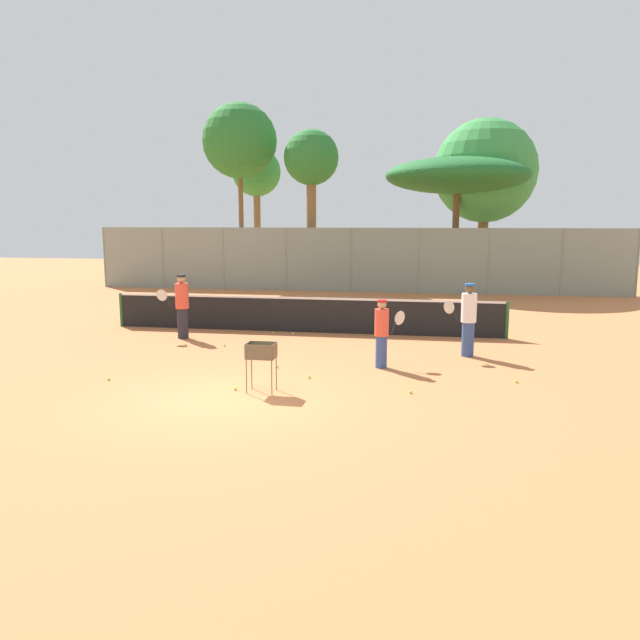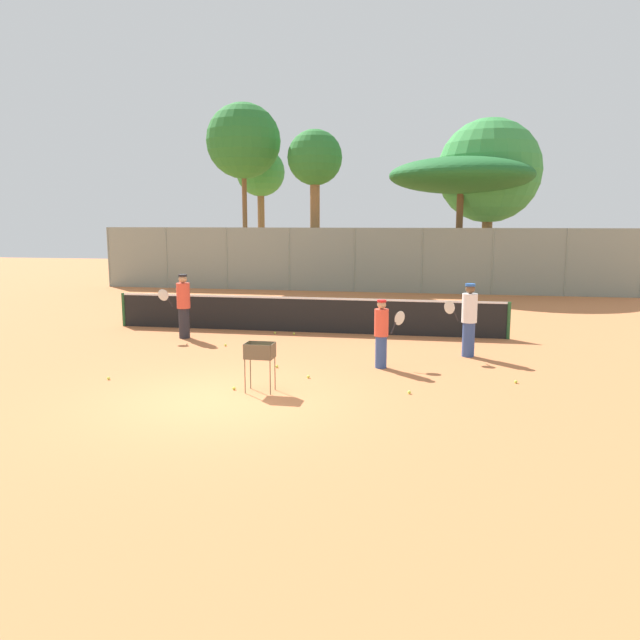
# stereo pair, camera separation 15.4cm
# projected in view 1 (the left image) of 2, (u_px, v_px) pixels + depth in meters

# --- Properties ---
(ground_plane) EXTENTS (80.00, 80.00, 0.00)m
(ground_plane) POSITION_uv_depth(u_px,v_px,m) (224.00, 400.00, 11.78)
(ground_plane) COLOR #C67242
(tennis_net) EXTENTS (12.00, 0.10, 1.07)m
(tennis_net) POSITION_uv_depth(u_px,v_px,m) (303.00, 314.00, 18.85)
(tennis_net) COLOR #26592D
(tennis_net) RESTS_ON ground_plane
(back_fence) EXTENTS (25.38, 0.08, 3.02)m
(back_fence) POSITION_uv_depth(u_px,v_px,m) (351.00, 260.00, 29.46)
(back_fence) COLOR gray
(back_fence) RESTS_ON ground_plane
(tree_0) EXTENTS (5.08, 5.08, 8.33)m
(tree_0) POSITION_uv_depth(u_px,v_px,m) (485.00, 171.00, 30.88)
(tree_0) COLOR brown
(tree_0) RESTS_ON ground_plane
(tree_1) EXTENTS (2.71, 2.71, 7.77)m
(tree_1) POSITION_uv_depth(u_px,v_px,m) (311.00, 162.00, 30.65)
(tree_1) COLOR brown
(tree_1) RESTS_ON ground_plane
(tree_2) EXTENTS (2.77, 2.77, 7.48)m
(tree_2) POSITION_uv_depth(u_px,v_px,m) (257.00, 174.00, 35.62)
(tree_2) COLOR brown
(tree_2) RESTS_ON ground_plane
(tree_3) EXTENTS (6.79, 6.79, 6.30)m
(tree_3) POSITION_uv_depth(u_px,v_px,m) (457.00, 176.00, 29.51)
(tree_3) COLOR brown
(tree_3) RESTS_ON ground_plane
(tree_4) EXTENTS (3.76, 3.76, 9.20)m
(tree_4) POSITION_uv_depth(u_px,v_px,m) (240.00, 141.00, 31.38)
(tree_4) COLOR brown
(tree_4) RESTS_ON ground_plane
(player_white_outfit) EXTENTS (0.87, 0.55, 1.84)m
(player_white_outfit) POSITION_uv_depth(u_px,v_px,m) (182.00, 305.00, 17.80)
(player_white_outfit) COLOR #26262D
(player_white_outfit) RESTS_ON ground_plane
(player_red_cap) EXTENTS (0.86, 0.55, 1.82)m
(player_red_cap) POSITION_uv_depth(u_px,v_px,m) (468.00, 319.00, 15.45)
(player_red_cap) COLOR #334C8C
(player_red_cap) RESTS_ON ground_plane
(player_yellow_shirt) EXTENTS (0.71, 0.64, 1.58)m
(player_yellow_shirt) POSITION_uv_depth(u_px,v_px,m) (382.00, 333.00, 14.25)
(player_yellow_shirt) COLOR #334C8C
(player_yellow_shirt) RESTS_ON ground_plane
(ball_cart) EXTENTS (0.56, 0.41, 0.98)m
(ball_cart) POSITION_uv_depth(u_px,v_px,m) (261.00, 355.00, 12.22)
(ball_cart) COLOR brown
(ball_cart) RESTS_ON ground_plane
(tennis_ball_0) EXTENTS (0.07, 0.07, 0.07)m
(tennis_ball_0) POSITION_uv_depth(u_px,v_px,m) (277.00, 366.00, 14.34)
(tennis_ball_0) COLOR #D1E54C
(tennis_ball_0) RESTS_ON ground_plane
(tennis_ball_1) EXTENTS (0.07, 0.07, 0.07)m
(tennis_ball_1) POSITION_uv_depth(u_px,v_px,m) (235.00, 388.00, 12.46)
(tennis_ball_1) COLOR #D1E54C
(tennis_ball_1) RESTS_ON ground_plane
(tennis_ball_2) EXTENTS (0.07, 0.07, 0.07)m
(tennis_ball_2) POSITION_uv_depth(u_px,v_px,m) (293.00, 334.00, 18.51)
(tennis_ball_2) COLOR #D1E54C
(tennis_ball_2) RESTS_ON ground_plane
(tennis_ball_3) EXTENTS (0.07, 0.07, 0.07)m
(tennis_ball_3) POSITION_uv_depth(u_px,v_px,m) (516.00, 381.00, 13.02)
(tennis_ball_3) COLOR #D1E54C
(tennis_ball_3) RESTS_ON ground_plane
(tennis_ball_4) EXTENTS (0.07, 0.07, 0.07)m
(tennis_ball_4) POSITION_uv_depth(u_px,v_px,m) (225.00, 345.00, 16.79)
(tennis_ball_4) COLOR #D1E54C
(tennis_ball_4) RESTS_ON ground_plane
(tennis_ball_5) EXTENTS (0.07, 0.07, 0.07)m
(tennis_ball_5) POSITION_uv_depth(u_px,v_px,m) (309.00, 377.00, 13.40)
(tennis_ball_5) COLOR #D1E54C
(tennis_ball_5) RESTS_ON ground_plane
(tennis_ball_6) EXTENTS (0.07, 0.07, 0.07)m
(tennis_ball_6) POSITION_uv_depth(u_px,v_px,m) (411.00, 392.00, 12.21)
(tennis_ball_6) COLOR #D1E54C
(tennis_ball_6) RESTS_ON ground_plane
(tennis_ball_7) EXTENTS (0.07, 0.07, 0.07)m
(tennis_ball_7) POSITION_uv_depth(u_px,v_px,m) (109.00, 379.00, 13.22)
(tennis_ball_7) COLOR #D1E54C
(tennis_ball_7) RESTS_ON ground_plane
(tennis_ball_8) EXTENTS (0.07, 0.07, 0.07)m
(tennis_ball_8) POSITION_uv_depth(u_px,v_px,m) (274.00, 333.00, 18.63)
(tennis_ball_8) COLOR #D1E54C
(tennis_ball_8) RESTS_ON ground_plane
(parked_car) EXTENTS (4.20, 1.70, 1.60)m
(parked_car) POSITION_uv_depth(u_px,v_px,m) (464.00, 273.00, 32.52)
(parked_car) COLOR #3F4C8C
(parked_car) RESTS_ON ground_plane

